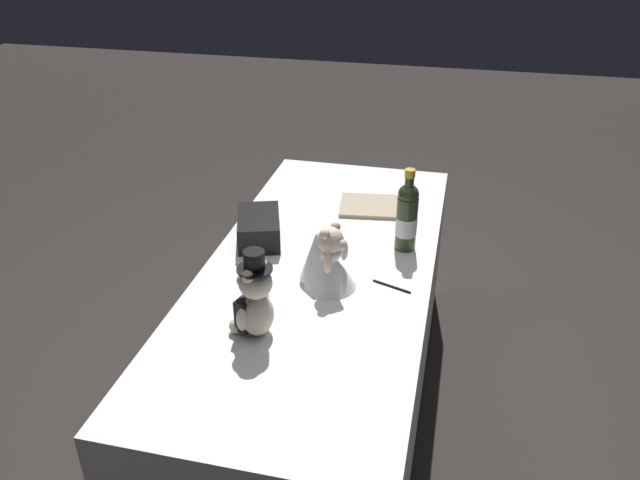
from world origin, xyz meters
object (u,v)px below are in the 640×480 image
(guestbook, at_px, (370,206))
(signing_pen, at_px, (391,286))
(gift_case_black, at_px, (259,228))
(teddy_bear_groom, at_px, (254,300))
(teddy_bear_bride, at_px, (326,260))
(champagne_bottle, at_px, (407,216))

(guestbook, bearing_deg, signing_pen, -171.48)
(signing_pen, relative_size, gift_case_black, 0.48)
(teddy_bear_groom, distance_m, guestbook, 0.98)
(teddy_bear_bride, relative_size, gift_case_black, 0.80)
(gift_case_black, relative_size, guestbook, 1.16)
(gift_case_black, height_order, guestbook, gift_case_black)
(champagne_bottle, height_order, signing_pen, champagne_bottle)
(teddy_bear_bride, distance_m, guestbook, 0.65)
(teddy_bear_bride, distance_m, gift_case_black, 0.42)
(signing_pen, relative_size, guestbook, 0.56)
(gift_case_black, distance_m, guestbook, 0.54)
(champagne_bottle, xyz_separation_m, gift_case_black, (-0.06, 0.56, -0.08))
(signing_pen, distance_m, guestbook, 0.63)
(teddy_bear_bride, relative_size, champagne_bottle, 0.73)
(champagne_bottle, bearing_deg, signing_pen, 176.85)
(gift_case_black, bearing_deg, champagne_bottle, -83.43)
(teddy_bear_groom, relative_size, gift_case_black, 0.99)
(teddy_bear_bride, height_order, champagne_bottle, champagne_bottle)
(teddy_bear_groom, relative_size, champagne_bottle, 0.90)
(teddy_bear_bride, xyz_separation_m, gift_case_black, (0.26, 0.33, -0.05))
(signing_pen, bearing_deg, guestbook, 15.84)
(teddy_bear_groom, bearing_deg, gift_case_black, 16.94)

